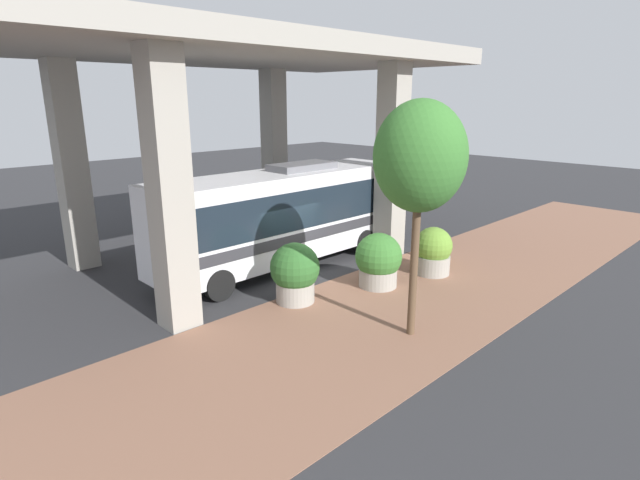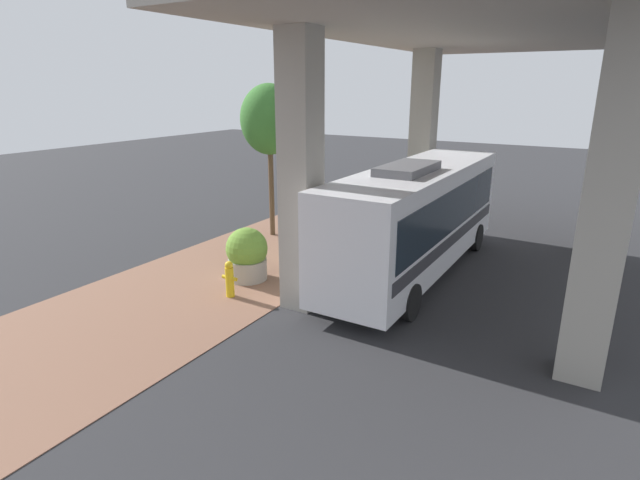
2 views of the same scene
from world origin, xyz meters
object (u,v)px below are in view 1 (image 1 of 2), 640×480
planter_back (295,273)px  street_tree_near (420,158)px  fire_hydrant (443,248)px  bus (282,213)px  planter_middle (433,251)px  planter_front (378,261)px

planter_back → street_tree_near: bearing=-169.0°
fire_hydrant → street_tree_near: size_ratio=0.18×
fire_hydrant → street_tree_near: (-2.69, 5.78, 4.07)m
planter_back → street_tree_near: (-3.75, -0.73, 3.69)m
bus → planter_middle: size_ratio=5.91×
bus → fire_hydrant: (-3.91, -4.56, -1.46)m
planter_front → street_tree_near: size_ratio=0.30×
planter_front → street_tree_near: 5.12m
planter_front → street_tree_near: bearing=143.4°
planter_front → planter_back: bearing=71.5°
bus → planter_middle: 5.53m
planter_front → planter_back: planter_back is taller
bus → planter_front: size_ratio=5.53×
planter_back → street_tree_near: street_tree_near is taller
fire_hydrant → planter_front: (0.12, 3.70, 0.33)m
planter_middle → street_tree_near: 6.26m
planter_middle → planter_back: (1.50, 5.15, 0.12)m
planter_front → bus: bearing=12.9°
fire_hydrant → planter_front: 3.71m
bus → planter_middle: (-4.34, -3.21, -1.19)m
fire_hydrant → planter_back: planter_back is taller
planter_front → planter_back: size_ratio=0.97×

